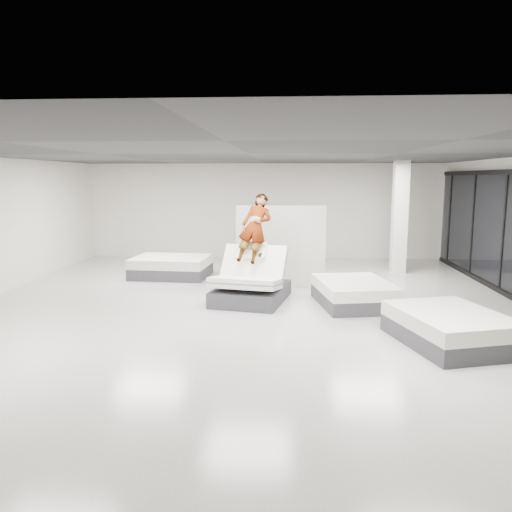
{
  "coord_description": "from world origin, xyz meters",
  "views": [
    {
      "loc": [
        0.84,
        -10.02,
        2.73
      ],
      "look_at": [
        0.11,
        0.94,
        1.0
      ],
      "focal_mm": 35.0,
      "sensor_mm": 36.0,
      "label": 1
    }
  ],
  "objects_px": {
    "person": "(255,243)",
    "column": "(400,217)",
    "flat_bed_right_far": "(354,293)",
    "flat_bed_right_near": "(450,328)",
    "flat_bed_left_far": "(171,267)",
    "hero_bed": "(251,285)",
    "divider_panel": "(280,246)",
    "remote": "(260,255)"
  },
  "relations": [
    {
      "from": "flat_bed_right_far",
      "to": "divider_panel",
      "type": "bearing_deg",
      "value": 132.04
    },
    {
      "from": "person",
      "to": "flat_bed_right_near",
      "type": "xyz_separation_m",
      "value": [
        3.44,
        -3.0,
        -0.99
      ]
    },
    {
      "from": "hero_bed",
      "to": "person",
      "type": "height_order",
      "value": "person"
    },
    {
      "from": "remote",
      "to": "divider_panel",
      "type": "xyz_separation_m",
      "value": [
        0.41,
        1.67,
        -0.04
      ]
    },
    {
      "from": "hero_bed",
      "to": "flat_bed_left_far",
      "type": "bearing_deg",
      "value": 132.52
    },
    {
      "from": "hero_bed",
      "to": "flat_bed_left_far",
      "type": "height_order",
      "value": "hero_bed"
    },
    {
      "from": "flat_bed_right_near",
      "to": "flat_bed_left_far",
      "type": "xyz_separation_m",
      "value": [
        -5.93,
        5.3,
        0.01
      ]
    },
    {
      "from": "remote",
      "to": "column",
      "type": "bearing_deg",
      "value": 56.32
    },
    {
      "from": "remote",
      "to": "flat_bed_right_near",
      "type": "relative_size",
      "value": 0.06
    },
    {
      "from": "hero_bed",
      "to": "column",
      "type": "height_order",
      "value": "column"
    },
    {
      "from": "hero_bed",
      "to": "flat_bed_right_near",
      "type": "distance_m",
      "value": 4.4
    },
    {
      "from": "flat_bed_left_far",
      "to": "column",
      "type": "relative_size",
      "value": 0.67
    },
    {
      "from": "remote",
      "to": "person",
      "type": "bearing_deg",
      "value": 122.15
    },
    {
      "from": "remote",
      "to": "column",
      "type": "xyz_separation_m",
      "value": [
        3.78,
        3.77,
        0.54
      ]
    },
    {
      "from": "column",
      "to": "remote",
      "type": "bearing_deg",
      "value": -135.05
    },
    {
      "from": "remote",
      "to": "column",
      "type": "height_order",
      "value": "column"
    },
    {
      "from": "hero_bed",
      "to": "divider_panel",
      "type": "xyz_separation_m",
      "value": [
        0.62,
        1.62,
        0.64
      ]
    },
    {
      "from": "flat_bed_right_far",
      "to": "flat_bed_left_far",
      "type": "bearing_deg",
      "value": 148.87
    },
    {
      "from": "person",
      "to": "column",
      "type": "distance_m",
      "value": 5.2
    },
    {
      "from": "hero_bed",
      "to": "person",
      "type": "bearing_deg",
      "value": 78.62
    },
    {
      "from": "person",
      "to": "flat_bed_right_near",
      "type": "distance_m",
      "value": 4.67
    },
    {
      "from": "hero_bed",
      "to": "divider_panel",
      "type": "relative_size",
      "value": 0.96
    },
    {
      "from": "hero_bed",
      "to": "person",
      "type": "distance_m",
      "value": 0.95
    },
    {
      "from": "flat_bed_right_far",
      "to": "flat_bed_right_near",
      "type": "bearing_deg",
      "value": -63.06
    },
    {
      "from": "person",
      "to": "column",
      "type": "height_order",
      "value": "column"
    },
    {
      "from": "person",
      "to": "column",
      "type": "bearing_deg",
      "value": 52.15
    },
    {
      "from": "person",
      "to": "remote",
      "type": "height_order",
      "value": "person"
    },
    {
      "from": "remote",
      "to": "flat_bed_right_near",
      "type": "height_order",
      "value": "remote"
    },
    {
      "from": "person",
      "to": "flat_bed_right_far",
      "type": "bearing_deg",
      "value": -1.95
    },
    {
      "from": "divider_panel",
      "to": "column",
      "type": "xyz_separation_m",
      "value": [
        3.37,
        2.1,
        0.58
      ]
    },
    {
      "from": "person",
      "to": "remote",
      "type": "distance_m",
      "value": 0.46
    },
    {
      "from": "divider_panel",
      "to": "column",
      "type": "height_order",
      "value": "column"
    },
    {
      "from": "divider_panel",
      "to": "column",
      "type": "bearing_deg",
      "value": 35.83
    },
    {
      "from": "remote",
      "to": "column",
      "type": "relative_size",
      "value": 0.04
    },
    {
      "from": "divider_panel",
      "to": "flat_bed_left_far",
      "type": "height_order",
      "value": "divider_panel"
    },
    {
      "from": "flat_bed_right_far",
      "to": "column",
      "type": "xyz_separation_m",
      "value": [
        1.75,
        3.9,
        1.34
      ]
    },
    {
      "from": "person",
      "to": "column",
      "type": "xyz_separation_m",
      "value": [
        3.93,
        3.39,
        0.34
      ]
    },
    {
      "from": "divider_panel",
      "to": "remote",
      "type": "bearing_deg",
      "value": -99.9
    },
    {
      "from": "flat_bed_right_far",
      "to": "flat_bed_left_far",
      "type": "height_order",
      "value": "flat_bed_left_far"
    },
    {
      "from": "flat_bed_right_far",
      "to": "flat_bed_right_near",
      "type": "distance_m",
      "value": 2.78
    },
    {
      "from": "divider_panel",
      "to": "flat_bed_left_far",
      "type": "distance_m",
      "value": 3.3
    },
    {
      "from": "hero_bed",
      "to": "flat_bed_left_far",
      "type": "distance_m",
      "value": 3.59
    }
  ]
}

